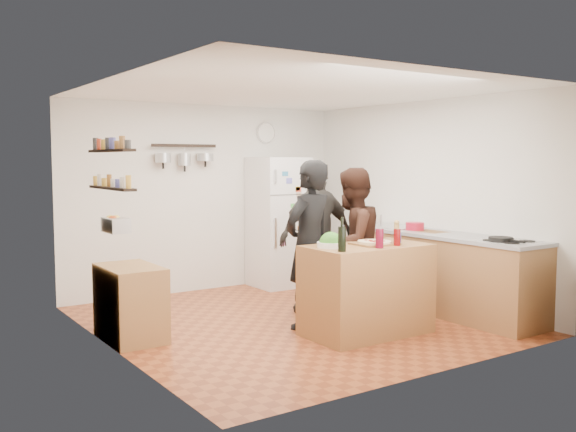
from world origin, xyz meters
TOP-DOWN VIEW (x-y plane):
  - room_shell at (0.00, 0.39)m, footprint 4.20×4.20m
  - prep_island at (0.32, -0.85)m, footprint 1.25×0.72m
  - pizza_board at (0.40, -0.87)m, footprint 0.42×0.34m
  - pizza at (0.40, -0.87)m, footprint 0.34×0.34m
  - salad_bowl at (-0.10, -0.80)m, footprint 0.28×0.28m
  - wine_bottle at (-0.18, -1.07)m, footprint 0.08×0.08m
  - wine_glass_near at (0.27, -1.09)m, footprint 0.08×0.08m
  - wine_glass_far at (0.54, -1.05)m, footprint 0.07×0.07m
  - pepper_mill at (0.77, -0.80)m, footprint 0.06×0.06m
  - salt_canister at (0.62, -0.97)m, footprint 0.08×0.08m
  - person_left at (-0.02, -0.33)m, footprint 0.73×0.58m
  - person_center at (0.56, -0.32)m, footprint 0.96×0.84m
  - person_back at (0.44, 0.16)m, footprint 1.06×0.49m
  - counter_run at (1.70, -0.55)m, footprint 0.63×2.63m
  - stove_top at (1.70, -1.50)m, footprint 0.60×0.62m
  - skillet at (1.60, -1.48)m, footprint 0.25×0.25m
  - sink at (1.70, 0.30)m, footprint 0.50×0.80m
  - cutting_board at (1.70, -0.39)m, footprint 0.30×0.40m
  - red_bowl at (1.65, -0.19)m, footprint 0.22×0.22m
  - fridge at (0.95, 1.75)m, footprint 0.70×0.68m
  - wall_clock at (0.95, 2.08)m, footprint 0.30×0.03m
  - spice_shelf_lower at (-1.93, 0.20)m, footprint 0.12×1.00m
  - spice_shelf_upper at (-1.93, 0.20)m, footprint 0.12×1.00m
  - produce_basket at (-1.90, 0.20)m, footprint 0.18×0.35m
  - side_table at (-1.74, 0.29)m, footprint 0.50×0.80m
  - pot_rack at (-0.35, 2.00)m, footprint 0.90×0.04m

SIDE VIEW (x-z plane):
  - side_table at x=-1.74m, z-range 0.00..0.73m
  - counter_run at x=1.70m, z-range 0.00..0.90m
  - prep_island at x=0.32m, z-range 0.00..0.91m
  - person_center at x=0.56m, z-range 0.00..1.68m
  - person_back at x=0.44m, z-range 0.00..1.76m
  - person_left at x=-0.02m, z-range 0.00..1.76m
  - fridge at x=0.95m, z-range 0.00..1.80m
  - stove_top at x=1.70m, z-range 0.90..0.92m
  - cutting_board at x=1.70m, z-range 0.90..0.92m
  - sink at x=1.70m, z-range 0.90..0.93m
  - pizza_board at x=0.40m, z-range 0.91..0.93m
  - salad_bowl at x=-0.10m, z-range 0.91..0.97m
  - pizza at x=0.40m, z-range 0.93..0.95m
  - skillet at x=1.60m, z-range 0.92..0.97m
  - red_bowl at x=1.65m, z-range 0.92..1.01m
  - salt_canister at x=0.62m, z-range 0.91..1.03m
  - wine_glass_far at x=0.54m, z-range 0.91..1.08m
  - pepper_mill at x=0.77m, z-range 0.91..1.09m
  - wine_glass_near at x=0.27m, z-range 0.91..1.10m
  - wine_bottle at x=-0.18m, z-range 0.91..1.14m
  - produce_basket at x=-1.90m, z-range 1.08..1.22m
  - room_shell at x=0.00m, z-range -0.85..3.35m
  - spice_shelf_lower at x=-1.93m, z-range 1.49..1.51m
  - spice_shelf_upper at x=-1.93m, z-range 1.84..1.86m
  - pot_rack at x=-0.35m, z-range 1.93..1.97m
  - wall_clock at x=0.95m, z-range 2.00..2.30m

